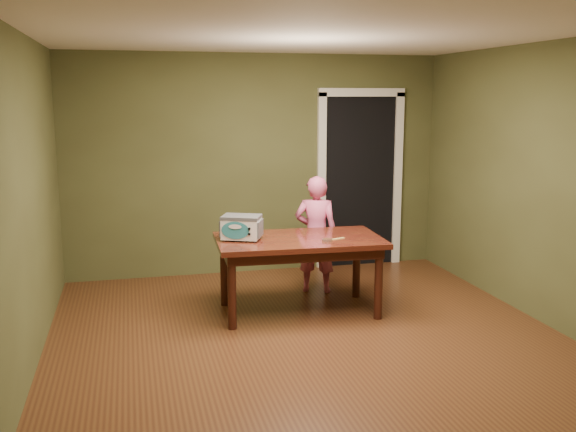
{
  "coord_description": "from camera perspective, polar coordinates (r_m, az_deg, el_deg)",
  "views": [
    {
      "loc": [
        -1.47,
        -4.98,
        2.1
      ],
      "look_at": [
        0.01,
        1.0,
        0.95
      ],
      "focal_mm": 40.0,
      "sensor_mm": 36.0,
      "label": 1
    }
  ],
  "objects": [
    {
      "name": "dining_table",
      "position": [
        6.25,
        0.98,
        -2.85
      ],
      "size": [
        1.64,
        0.97,
        0.75
      ],
      "rotation": [
        0.0,
        0.0,
        -0.05
      ],
      "color": "#3A100D",
      "rests_on": "floor"
    },
    {
      "name": "baking_pan",
      "position": [
        6.1,
        3.51,
        -2.12
      ],
      "size": [
        0.1,
        0.1,
        0.02
      ],
      "color": "silver",
      "rests_on": "dining_table"
    },
    {
      "name": "doorway",
      "position": [
        8.31,
        5.67,
        3.31
      ],
      "size": [
        1.1,
        0.66,
        2.25
      ],
      "color": "black",
      "rests_on": "ground"
    },
    {
      "name": "child",
      "position": [
        6.93,
        2.51,
        -1.63
      ],
      "size": [
        0.55,
        0.46,
        1.27
      ],
      "primitive_type": "imported",
      "rotation": [
        0.0,
        0.0,
        2.75
      ],
      "color": "#D65887",
      "rests_on": "floor"
    },
    {
      "name": "room_shell",
      "position": [
        5.21,
        2.51,
        6.22
      ],
      "size": [
        4.52,
        5.02,
        2.61
      ],
      "color": "#4D522B",
      "rests_on": "ground"
    },
    {
      "name": "floor",
      "position": [
        5.61,
        2.37,
        -11.45
      ],
      "size": [
        5.0,
        5.0,
        0.0
      ],
      "primitive_type": "plane",
      "color": "#553018",
      "rests_on": "ground"
    },
    {
      "name": "toy_oven",
      "position": [
        6.14,
        -4.16,
        -0.94
      ],
      "size": [
        0.44,
        0.38,
        0.24
      ],
      "rotation": [
        0.0,
        0.0,
        -0.41
      ],
      "color": "#4C4F54",
      "rests_on": "dining_table"
    },
    {
      "name": "spatula",
      "position": [
        6.18,
        4.34,
        -2.04
      ],
      "size": [
        0.18,
        0.08,
        0.01
      ],
      "primitive_type": "cube",
      "rotation": [
        0.0,
        0.0,
        0.34
      ],
      "color": "#E8C565",
      "rests_on": "dining_table"
    }
  ]
}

